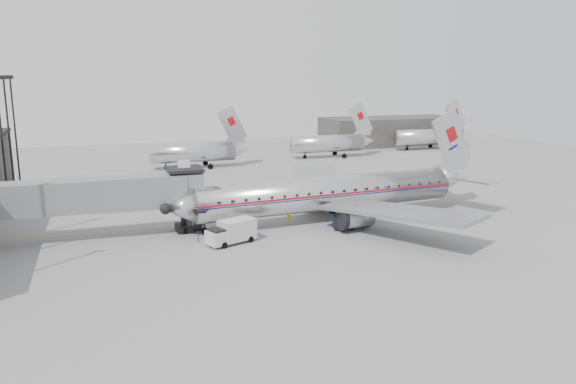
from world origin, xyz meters
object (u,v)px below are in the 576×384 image
object	(u,v)px
service_van	(232,231)
baggage_cart_white	(358,217)
baggage_cart_navy	(343,222)
airliner	(334,193)
ramp_worker	(289,215)

from	to	relation	value
service_van	baggage_cart_white	world-z (taller)	service_van
service_van	baggage_cart_navy	bearing A→B (deg)	-15.97
airliner	service_van	size ratio (longest dim) A/B	7.32
airliner	service_van	world-z (taller)	airliner
service_van	ramp_worker	distance (m)	8.89
airliner	ramp_worker	xyz separation A→B (m)	(-5.13, -0.06, -2.01)
ramp_worker	service_van	bearing A→B (deg)	-161.42
service_van	baggage_cart_white	bearing A→B (deg)	-14.54
service_van	ramp_worker	size ratio (longest dim) A/B	2.77
baggage_cart_navy	ramp_worker	bearing A→B (deg)	152.27
airliner	service_van	distance (m)	13.58
baggage_cart_navy	baggage_cart_white	size ratio (longest dim) A/B	0.97
baggage_cart_navy	baggage_cart_white	distance (m)	2.08
service_van	baggage_cart_white	distance (m)	13.84
baggage_cart_navy	ramp_worker	world-z (taller)	ramp_worker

